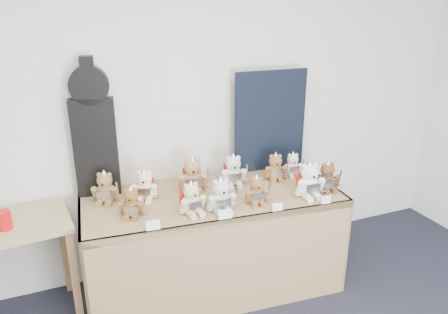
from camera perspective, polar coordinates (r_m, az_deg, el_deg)
name	(u,v)px	position (r m, az deg, el deg)	size (l,w,h in m)	color
room_shell	(179,89)	(3.52, -5.84, 8.84)	(6.00, 6.00, 6.00)	white
display_table	(215,220)	(3.39, -1.13, -8.23)	(2.04, 0.99, 0.83)	#97774D
guitar_case	(94,130)	(3.36, -16.64, 3.41)	(0.33, 0.15, 1.05)	black
navy_board	(270,121)	(3.76, 6.08, 4.66)	(0.65, 0.02, 0.87)	black
red_cup	(4,220)	(3.25, -26.81, -7.38)	(0.10, 0.10, 0.13)	red
teddy_front_far_left	(131,203)	(3.10, -12.00, -5.95)	(0.19, 0.19, 0.24)	brown
teddy_front_left	(192,200)	(3.07, -4.25, -5.56)	(0.22, 0.19, 0.26)	beige
teddy_front_centre	(221,197)	(3.09, -0.40, -5.21)	(0.23, 0.19, 0.28)	beige
teddy_front_right	(256,191)	(3.22, 4.26, -4.48)	(0.20, 0.17, 0.24)	brown
teddy_front_far_right	(309,182)	(3.37, 11.07, -3.17)	(0.25, 0.22, 0.31)	white
teddy_front_end	(327,178)	(3.52, 13.34, -2.63)	(0.21, 0.18, 0.26)	brown
teddy_back_left	(145,186)	(3.32, -10.30, -3.76)	(0.21, 0.21, 0.27)	beige
teddy_back_centre_left	(193,177)	(3.41, -4.10, -2.56)	(0.25, 0.23, 0.31)	#AA8055
teddy_back_centre_right	(233,172)	(3.52, 1.23, -1.92)	(0.23, 0.21, 0.28)	white
teddy_back_right	(275,168)	(3.64, 6.72, -1.45)	(0.21, 0.19, 0.25)	olive
teddy_back_end	(293,165)	(3.76, 8.97, -1.08)	(0.18, 0.16, 0.22)	white
teddy_back_far_left	(105,189)	(3.35, -15.26, -4.00)	(0.21, 0.21, 0.27)	olive
entry_card_a	(153,225)	(2.92, -9.26, -8.78)	(0.09, 0.00, 0.07)	white
entry_card_b	(225,214)	(3.02, 0.14, -7.48)	(0.10, 0.00, 0.07)	white
entry_card_c	(277,207)	(3.15, 6.99, -6.51)	(0.08, 0.00, 0.06)	white
entry_card_d	(326,200)	(3.32, 13.18, -5.45)	(0.08, 0.00, 0.06)	white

